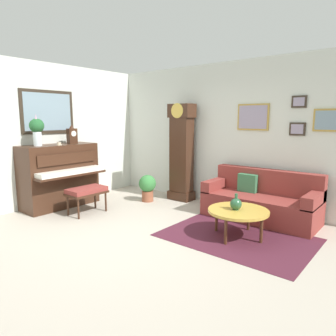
{
  "coord_description": "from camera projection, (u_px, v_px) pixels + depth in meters",
  "views": [
    {
      "loc": [
        3.19,
        -3.08,
        1.73
      ],
      "look_at": [
        -0.17,
        1.0,
        0.87
      ],
      "focal_mm": 32.97,
      "sensor_mm": 36.0,
      "label": 1
    }
  ],
  "objects": [
    {
      "name": "green_jug",
      "position": [
        236.0,
        204.0,
        4.47
      ],
      "size": [
        0.17,
        0.17,
        0.24
      ],
      "color": "#234C33",
      "rests_on": "coffee_table"
    },
    {
      "name": "wall_back",
      "position": [
        219.0,
        134.0,
        6.22
      ],
      "size": [
        5.3,
        0.13,
        2.8
      ],
      "color": "silver",
      "rests_on": "ground_plane"
    },
    {
      "name": "flower_vase",
      "position": [
        37.0,
        129.0,
        5.59
      ],
      "size": [
        0.26,
        0.26,
        0.58
      ],
      "color": "silver",
      "rests_on": "piano"
    },
    {
      "name": "wall_left",
      "position": [
        40.0,
        135.0,
        6.03
      ],
      "size": [
        0.13,
        4.9,
        2.8
      ],
      "color": "silver",
      "rests_on": "ground_plane"
    },
    {
      "name": "area_rug",
      "position": [
        237.0,
        237.0,
        4.53
      ],
      "size": [
        2.1,
        1.5,
        0.01
      ],
      "primitive_type": "cube",
      "color": "#4C1E2D",
      "rests_on": "ground_plane"
    },
    {
      "name": "piano_bench",
      "position": [
        87.0,
        192.0,
        5.61
      ],
      "size": [
        0.42,
        0.7,
        0.48
      ],
      "color": "#3D2316",
      "rests_on": "ground_plane"
    },
    {
      "name": "mantel_clock",
      "position": [
        72.0,
        135.0,
        6.16
      ],
      "size": [
        0.13,
        0.18,
        0.38
      ],
      "color": "#3D2316",
      "rests_on": "piano"
    },
    {
      "name": "potted_plant",
      "position": [
        147.0,
        186.0,
        6.45
      ],
      "size": [
        0.36,
        0.36,
        0.56
      ],
      "color": "#935138",
      "rests_on": "ground_plane"
    },
    {
      "name": "teacup",
      "position": [
        59.0,
        144.0,
        5.82
      ],
      "size": [
        0.12,
        0.12,
        0.06
      ],
      "color": "beige",
      "rests_on": "piano"
    },
    {
      "name": "piano",
      "position": [
        60.0,
        175.0,
        6.05
      ],
      "size": [
        0.87,
        1.44,
        1.23
      ],
      "color": "#3D2316",
      "rests_on": "ground_plane"
    },
    {
      "name": "ground_plane",
      "position": [
        135.0,
        238.0,
        4.63
      ],
      "size": [
        6.4,
        6.0,
        0.1
      ],
      "primitive_type": "cube",
      "color": "#B2A899"
    },
    {
      "name": "grandfather_clock",
      "position": [
        181.0,
        155.0,
        6.49
      ],
      "size": [
        0.52,
        0.34,
        2.03
      ],
      "color": "#3D2316",
      "rests_on": "ground_plane"
    },
    {
      "name": "coffee_table",
      "position": [
        238.0,
        212.0,
        4.49
      ],
      "size": [
        0.88,
        0.88,
        0.41
      ],
      "color": "gold",
      "rests_on": "ground_plane"
    },
    {
      "name": "couch",
      "position": [
        261.0,
        201.0,
        5.33
      ],
      "size": [
        1.9,
        0.8,
        0.84
      ],
      "color": "maroon",
      "rests_on": "ground_plane"
    }
  ]
}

